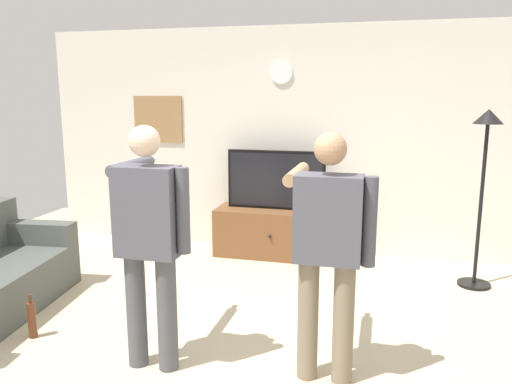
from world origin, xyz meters
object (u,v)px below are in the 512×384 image
at_px(tv_stand, 275,233).
at_px(wall_clock, 281,72).
at_px(beverage_bottle, 32,319).
at_px(person_standing_nearer_couch, 328,244).
at_px(television, 276,180).
at_px(framed_picture, 158,119).
at_px(floor_lamp, 485,162).
at_px(person_standing_nearer_lamp, 149,234).

relative_size(tv_stand, wall_clock, 5.22).
distance_m(tv_stand, beverage_bottle, 2.89).
relative_size(wall_clock, person_standing_nearer_couch, 0.16).
distance_m(wall_clock, person_standing_nearer_couch, 3.18).
bearing_deg(television, wall_clock, 90.00).
xyz_separation_m(framed_picture, floor_lamp, (3.76, -0.74, -0.32)).
xyz_separation_m(wall_clock, beverage_bottle, (-1.43, -2.80, -2.01)).
xyz_separation_m(floor_lamp, beverage_bottle, (-3.60, -2.06, -1.12)).
xyz_separation_m(tv_stand, wall_clock, (0.00, 0.29, 1.88)).
distance_m(person_standing_nearer_lamp, person_standing_nearer_couch, 1.21).
relative_size(wall_clock, floor_lamp, 0.15).
relative_size(television, person_standing_nearer_lamp, 0.68).
bearing_deg(framed_picture, tv_stand, -10.47).
xyz_separation_m(television, wall_clock, (0.00, 0.24, 1.25)).
bearing_deg(wall_clock, tv_stand, -90.00).
xyz_separation_m(wall_clock, person_standing_nearer_lamp, (-0.31, -2.94, -1.19)).
bearing_deg(person_standing_nearer_lamp, tv_stand, 83.41).
bearing_deg(wall_clock, person_standing_nearer_lamp, -95.95).
distance_m(tv_stand, television, 0.63).
xyz_separation_m(television, person_standing_nearer_couch, (0.89, -2.56, 0.04)).
height_order(television, wall_clock, wall_clock).
xyz_separation_m(wall_clock, framed_picture, (-1.60, 0.00, -0.57)).
relative_size(framed_picture, person_standing_nearer_couch, 0.39).
bearing_deg(person_standing_nearer_couch, framed_picture, 131.61).
distance_m(television, framed_picture, 1.75).
xyz_separation_m(tv_stand, person_standing_nearer_couch, (0.89, -2.51, 0.67)).
bearing_deg(person_standing_nearer_couch, tv_stand, 109.62).
bearing_deg(wall_clock, beverage_bottle, -117.05).
height_order(wall_clock, person_standing_nearer_couch, wall_clock).
relative_size(television, framed_picture, 1.78).
relative_size(tv_stand, framed_picture, 2.15).
bearing_deg(person_standing_nearer_lamp, television, 83.52).
height_order(framed_picture, person_standing_nearer_couch, framed_picture).
distance_m(television, person_standing_nearer_couch, 2.71).
bearing_deg(person_standing_nearer_lamp, person_standing_nearer_couch, 6.62).
relative_size(wall_clock, beverage_bottle, 0.74).
relative_size(tv_stand, beverage_bottle, 3.87).
distance_m(framed_picture, floor_lamp, 3.85).
bearing_deg(floor_lamp, tv_stand, 168.27).
relative_size(person_standing_nearer_couch, beverage_bottle, 4.65).
bearing_deg(framed_picture, beverage_bottle, -86.58).
relative_size(person_standing_nearer_lamp, person_standing_nearer_couch, 1.02).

